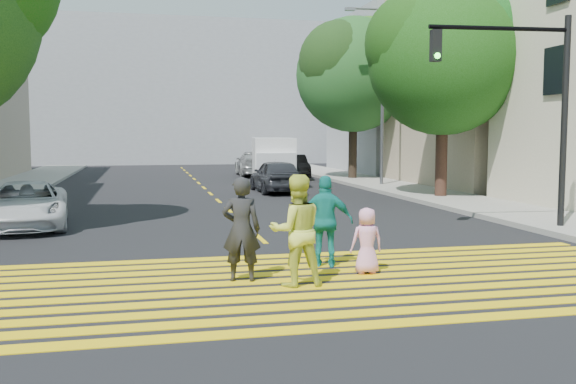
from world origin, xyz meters
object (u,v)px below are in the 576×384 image
object	(u,v)px
pedestrian_child	(367,241)
white_sedan	(26,205)
tree_right_far	(354,69)
traffic_signal	(528,93)
silver_car	(254,164)
dark_car_parked	(293,167)
dark_car_near	(276,176)
tree_right_near	(446,51)
pedestrian_woman	(296,231)
pedestrian_extra	(326,221)
pedestrian_man	(241,229)
white_van	(273,164)

from	to	relation	value
pedestrian_child	white_sedan	xyz separation A→B (m)	(-7.00, 7.41, 0.02)
tree_right_far	traffic_signal	bearing A→B (deg)	-94.88
silver_car	dark_car_parked	size ratio (longest dim) A/B	1.24
dark_car_near	traffic_signal	distance (m)	13.32
pedestrian_child	dark_car_parked	world-z (taller)	dark_car_parked
tree_right_far	traffic_signal	world-z (taller)	tree_right_far
tree_right_near	pedestrian_child	bearing A→B (deg)	-121.65
pedestrian_woman	dark_car_near	size ratio (longest dim) A/B	0.44
pedestrian_extra	white_sedan	distance (m)	9.27
pedestrian_man	pedestrian_extra	size ratio (longest dim) A/B	1.04
dark_car_parked	pedestrian_man	bearing A→B (deg)	-100.43
tree_right_far	pedestrian_man	distance (m)	24.86
white_sedan	white_van	bearing A→B (deg)	46.32
tree_right_far	pedestrian_extra	distance (m)	23.46
dark_car_near	silver_car	distance (m)	10.87
dark_car_parked	traffic_signal	world-z (taller)	traffic_signal
dark_car_parked	white_van	world-z (taller)	white_van
pedestrian_woman	traffic_signal	distance (m)	8.73
white_sedan	traffic_signal	xyz separation A→B (m)	(12.61, -3.63, 2.94)
tree_right_far	tree_right_near	bearing A→B (deg)	-89.36
pedestrian_man	traffic_signal	world-z (taller)	traffic_signal
tree_right_near	traffic_signal	size ratio (longest dim) A/B	1.51
pedestrian_extra	traffic_signal	xyz separation A→B (m)	(6.15, 3.01, 2.69)
tree_right_far	pedestrian_woman	bearing A→B (deg)	-110.65
tree_right_near	silver_car	distance (m)	16.62
pedestrian_extra	white_sedan	xyz separation A→B (m)	(-6.46, 6.64, -0.25)
tree_right_far	pedestrian_man	world-z (taller)	tree_right_far
tree_right_near	traffic_signal	xyz separation A→B (m)	(-1.70, -8.07, -2.06)
white_sedan	dark_car_parked	bearing A→B (deg)	50.26
pedestrian_child	pedestrian_extra	size ratio (longest dim) A/B	0.69
silver_car	white_van	xyz separation A→B (m)	(-0.41, -7.78, 0.37)
white_van	traffic_signal	size ratio (longest dim) A/B	0.93
pedestrian_woman	pedestrian_extra	xyz separation A→B (m)	(0.91, 1.40, -0.06)
silver_car	traffic_signal	bearing A→B (deg)	101.03
white_sedan	silver_car	size ratio (longest dim) A/B	0.88
pedestrian_woman	white_van	xyz separation A→B (m)	(3.59, 19.86, 0.18)
silver_car	white_sedan	bearing A→B (deg)	67.55
tree_right_far	pedestrian_child	bearing A→B (deg)	-107.86
pedestrian_woman	white_van	size ratio (longest dim) A/B	0.36
pedestrian_woman	dark_car_parked	distance (m)	25.56
pedestrian_man	pedestrian_extra	xyz separation A→B (m)	(1.75, 0.86, -0.03)
pedestrian_extra	dark_car_parked	distance (m)	24.00
tree_right_far	silver_car	distance (m)	8.45
tree_right_near	pedestrian_extra	distance (m)	14.39
tree_right_near	dark_car_parked	distance (m)	13.71
tree_right_near	pedestrian_man	world-z (taller)	tree_right_near
traffic_signal	pedestrian_extra	bearing A→B (deg)	-149.67
silver_car	traffic_signal	distance (m)	23.60
white_sedan	traffic_signal	world-z (taller)	traffic_signal
white_sedan	white_van	world-z (taller)	white_van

